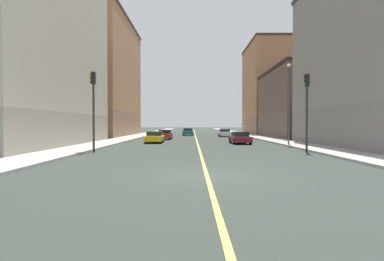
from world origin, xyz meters
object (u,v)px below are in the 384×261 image
building_left_mid (310,103)px  street_lamp_left_near (291,96)px  traffic_light_right_near (95,100)px  traffic_light_left_near (308,102)px  building_left_far (278,89)px  car_teal (190,132)px  car_red (166,135)px  car_yellow (156,137)px  building_right_midblock (97,78)px  car_maroon (242,138)px  car_white (226,133)px  building_right_corner (13,39)px

building_left_mid → street_lamp_left_near: (-8.69, -19.28, -0.49)m
traffic_light_right_near → traffic_light_left_near: bearing=0.0°
building_left_far → car_teal: size_ratio=4.29×
traffic_light_left_near → car_teal: 38.47m
car_red → car_yellow: 8.08m
traffic_light_left_near → street_lamp_left_near: size_ratio=0.74×
building_right_midblock → car_maroon: bearing=-46.3°
building_left_far → car_yellow: size_ratio=4.32×
traffic_light_left_near → car_teal: bearing=103.9°
traffic_light_right_near → car_red: bearing=80.2°
car_maroon → building_right_midblock: bearing=133.7°
traffic_light_left_near → car_yellow: (-12.64, 12.62, -3.12)m
car_teal → car_white: 8.52m
car_yellow → building_right_corner: bearing=-155.2°
car_red → car_maroon: car_red is taller
building_right_midblock → traffic_light_left_near: (25.43, -33.91, -6.44)m
building_left_far → traffic_light_right_near: bearing=-118.4°
car_yellow → car_maroon: same height
building_right_corner → car_maroon: size_ratio=5.54×
car_yellow → car_white: bearing=62.7°
car_yellow → car_teal: car_teal is taller
building_right_midblock → car_white: building_right_midblock is taller
street_lamp_left_near → car_white: 24.14m
street_lamp_left_near → car_white: (-3.96, 23.43, -4.24)m
traffic_light_right_near → building_right_midblock: bearing=105.9°
building_left_mid → building_right_corner: building_right_corner is taller
car_white → car_maroon: size_ratio=1.03×
building_right_midblock → building_left_far: bearing=20.5°
building_left_mid → car_red: size_ratio=4.77×
car_yellow → car_teal: size_ratio=0.99×
building_right_corner → building_left_mid: bearing=30.4°
building_left_mid → street_lamp_left_near: size_ratio=2.43×
building_right_midblock → car_white: 24.56m
building_right_midblock → street_lamp_left_near: bearing=-44.4°
building_left_far → traffic_light_left_near: size_ratio=3.33×
traffic_light_left_near → traffic_light_right_near: traffic_light_right_near is taller
building_left_far → building_left_mid: bearing=-90.0°
car_yellow → car_teal: 24.85m
building_right_midblock → car_teal: building_right_midblock is taller
building_right_midblock → car_white: (22.48, -2.48, -9.58)m
traffic_light_left_near → car_teal: (-9.18, 37.22, -3.10)m
car_yellow → building_left_mid: bearing=33.3°
car_white → street_lamp_left_near: bearing=-80.4°
building_left_far → car_maroon: size_ratio=4.42×
building_right_corner → building_right_midblock: (0.00, 27.21, 0.08)m
building_right_midblock → car_red: (13.25, -13.22, -9.55)m
car_white → car_maroon: bearing=-91.1°
car_yellow → building_left_far: bearing=57.0°
building_left_far → building_right_corner: size_ratio=0.80×
street_lamp_left_near → car_red: size_ratio=1.96×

